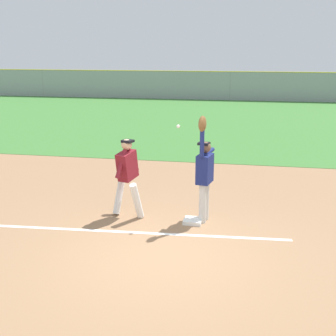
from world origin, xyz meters
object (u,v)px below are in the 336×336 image
object	(u,v)px
parked_car_blue	(238,86)
parked_car_green	(323,87)
parked_car_white	(150,85)
baseball	(178,126)
fielder	(204,170)
runner	(127,172)
first_base	(193,221)

from	to	relation	value
parked_car_blue	parked_car_green	bearing A→B (deg)	8.82
parked_car_white	baseball	bearing A→B (deg)	-73.03
fielder	parked_car_green	xyz separation A→B (m)	(6.26, 26.96, -0.45)
runner	fielder	bearing A→B (deg)	18.37
runner	parked_car_green	bearing A→B (deg)	91.63
baseball	parked_car_green	size ratio (longest dim) A/B	0.02
fielder	parked_car_blue	world-z (taller)	fielder
first_base	parked_car_blue	world-z (taller)	parked_car_blue
fielder	parked_car_blue	size ratio (longest dim) A/B	0.50
first_base	fielder	bearing A→B (deg)	32.55
parked_car_white	parked_car_blue	bearing A→B (deg)	1.10
first_base	parked_car_blue	size ratio (longest dim) A/B	0.08
first_base	baseball	xyz separation A→B (m)	(-0.34, 0.08, 1.99)
first_base	parked_car_white	bearing A→B (deg)	104.57
first_base	parked_car_blue	distance (m)	26.62
fielder	baseball	world-z (taller)	fielder
baseball	parked_car_white	distance (m)	27.61
parked_car_white	parked_car_blue	size ratio (longest dim) A/B	0.99
baseball	parked_car_green	xyz separation A→B (m)	(6.81, 27.02, -1.36)
parked_car_green	runner	bearing A→B (deg)	-110.35
fielder	parked_car_green	world-z (taller)	fielder
runner	parked_car_green	xyz separation A→B (m)	(7.91, 26.98, -0.32)
first_base	parked_car_white	xyz separation A→B (m)	(-6.98, 26.85, 0.63)
fielder	runner	world-z (taller)	fielder
runner	parked_car_blue	size ratio (longest dim) A/B	0.38
fielder	baseball	distance (m)	1.06
parked_car_blue	parked_car_green	distance (m)	6.41
runner	parked_car_blue	bearing A→B (deg)	104.69
parked_car_white	parked_car_green	xyz separation A→B (m)	(13.45, 0.25, 0.00)
first_base	parked_car_blue	bearing A→B (deg)	89.83
parked_car_white	parked_car_blue	world-z (taller)	same
parked_car_blue	fielder	bearing A→B (deg)	-85.28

